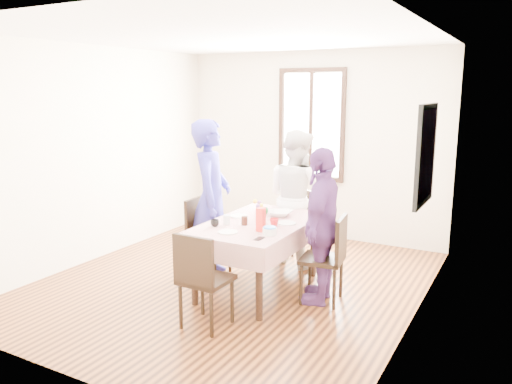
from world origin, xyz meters
TOP-DOWN VIEW (x-y plane):
  - ground at (0.00, 0.00)m, footprint 4.50×4.50m
  - back_wall at (0.00, 2.25)m, footprint 4.00×0.00m
  - right_wall at (2.00, 0.00)m, footprint 0.00×4.50m
  - window_frame at (0.00, 2.23)m, footprint 1.02×0.06m
  - window_pane at (0.00, 2.24)m, footprint 0.90×0.02m
  - art_poster at (1.98, 0.30)m, footprint 0.04×0.76m
  - dining_table at (0.35, -0.03)m, footprint 0.86×1.45m
  - tablecloth at (0.35, -0.03)m, footprint 0.98×1.57m
  - chair_left at (-0.37, 0.10)m, footprint 0.43×0.43m
  - chair_right at (1.07, 0.01)m, footprint 0.47×0.47m
  - chair_far at (0.35, 0.96)m, footprint 0.49×0.49m
  - chair_near at (0.35, -1.03)m, footprint 0.43×0.43m
  - person_left at (-0.35, 0.10)m, footprint 0.66×0.78m
  - person_far at (0.35, 0.94)m, footprint 1.00×0.90m
  - person_right at (1.05, 0.01)m, footprint 0.52×0.99m
  - mug_black at (0.04, -0.41)m, footprint 0.12×0.12m
  - mug_flag at (0.59, -0.13)m, footprint 0.13×0.13m
  - mug_green at (0.25, 0.28)m, footprint 0.11×0.11m
  - serving_bowl at (0.44, 0.31)m, footprint 0.30×0.30m
  - juice_carton at (0.54, -0.33)m, footprint 0.08×0.08m
  - butter_tub at (0.68, -0.40)m, footprint 0.14×0.14m
  - jam_jar at (0.28, -0.21)m, footprint 0.07×0.07m
  - drinking_glass at (0.11, -0.28)m, footprint 0.07×0.07m
  - smartphone at (0.66, -0.58)m, footprint 0.06×0.12m
  - flower_vase at (0.34, -0.02)m, footprint 0.06×0.06m
  - plate_left at (0.04, 0.08)m, footprint 0.20×0.20m
  - plate_right at (0.65, 0.06)m, footprint 0.20×0.20m
  - plate_far at (0.38, 0.55)m, footprint 0.20×0.20m
  - plate_near at (0.28, -0.54)m, footprint 0.20×0.20m
  - butter_lid at (0.68, -0.40)m, footprint 0.12×0.12m
  - flower_bunch at (0.34, -0.02)m, footprint 0.09×0.09m

SIDE VIEW (x-z plane):
  - ground at x=0.00m, z-range 0.00..0.00m
  - dining_table at x=0.35m, z-range 0.00..0.75m
  - chair_left at x=-0.37m, z-range 0.00..0.91m
  - chair_right at x=1.07m, z-range 0.00..0.91m
  - chair_far at x=0.35m, z-range 0.00..0.91m
  - chair_near at x=0.35m, z-range 0.00..0.91m
  - tablecloth at x=0.35m, z-range 0.75..0.76m
  - smartphone at x=0.66m, z-range 0.76..0.77m
  - plate_left at x=0.04m, z-range 0.76..0.77m
  - plate_right at x=0.65m, z-range 0.76..0.77m
  - plate_far at x=0.38m, z-range 0.76..0.77m
  - plate_near at x=0.28m, z-range 0.76..0.77m
  - serving_bowl at x=0.44m, z-range 0.76..0.82m
  - butter_tub at x=0.68m, z-range 0.76..0.83m
  - mug_black at x=0.04m, z-range 0.76..0.83m
  - mug_green at x=0.25m, z-range 0.76..0.84m
  - person_right at x=1.05m, z-range 0.00..1.60m
  - mug_flag at x=0.59m, z-range 0.76..0.85m
  - jam_jar at x=0.28m, z-range 0.76..0.85m
  - drinking_glass at x=0.11m, z-range 0.76..0.86m
  - flower_vase at x=0.34m, z-range 0.76..0.88m
  - butter_lid at x=0.68m, z-range 0.83..0.84m
  - person_far at x=0.35m, z-range 0.00..1.68m
  - juice_carton at x=0.54m, z-range 0.76..1.00m
  - person_left at x=-0.35m, z-range 0.00..1.83m
  - flower_bunch at x=0.34m, z-range 0.88..0.98m
  - back_wall at x=0.00m, z-range -0.65..3.35m
  - right_wall at x=2.00m, z-range -0.90..3.60m
  - art_poster at x=1.98m, z-range 1.07..2.03m
  - window_frame at x=0.00m, z-range 0.84..2.46m
  - window_pane at x=0.00m, z-range 0.90..2.40m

